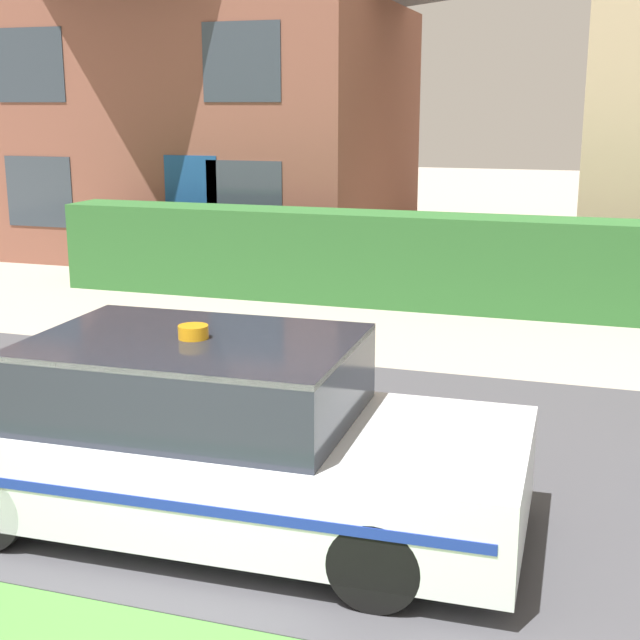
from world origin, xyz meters
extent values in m
cube|color=#424247|center=(0.00, 4.02, 0.01)|extent=(28.00, 5.34, 0.01)
cube|color=#2D662D|center=(-0.34, 10.05, 0.69)|extent=(11.75, 0.90, 1.38)
cylinder|color=black|center=(1.03, 1.80, 0.30)|extent=(0.58, 0.21, 0.57)
cylinder|color=black|center=(0.99, 3.35, 0.30)|extent=(0.58, 0.21, 0.57)
cylinder|color=black|center=(-1.70, 3.28, 0.30)|extent=(0.58, 0.21, 0.57)
cube|color=silver|center=(-0.34, 2.54, 0.49)|extent=(4.38, 1.85, 0.65)
cube|color=#232833|center=(-0.49, 2.54, 1.10)|extent=(2.27, 1.63, 0.56)
cube|color=silver|center=(-0.49, 2.54, 1.36)|extent=(2.27, 1.63, 0.04)
cube|color=navy|center=(-0.31, 1.67, 0.54)|extent=(4.12, 0.11, 0.07)
cube|color=navy|center=(-0.36, 3.42, 0.54)|extent=(4.12, 0.11, 0.07)
cylinder|color=orange|center=(-0.49, 2.54, 1.43)|extent=(0.21, 0.21, 0.09)
cube|color=brown|center=(-5.85, 14.60, 2.47)|extent=(7.49, 6.51, 4.93)
cube|color=navy|center=(-4.80, 11.34, 1.05)|extent=(1.00, 0.02, 2.10)
cube|color=#333D47|center=(-7.91, 11.34, 1.38)|extent=(1.40, 0.02, 1.30)
cube|color=#333D47|center=(-3.79, 11.34, 1.38)|extent=(1.40, 0.02, 1.30)
cube|color=#333D47|center=(-7.91, 11.34, 3.65)|extent=(1.40, 0.02, 1.30)
cube|color=#333D47|center=(-3.79, 11.34, 3.65)|extent=(1.40, 0.02, 1.30)
camera|label=1|loc=(2.20, -2.89, 2.97)|focal=50.00mm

